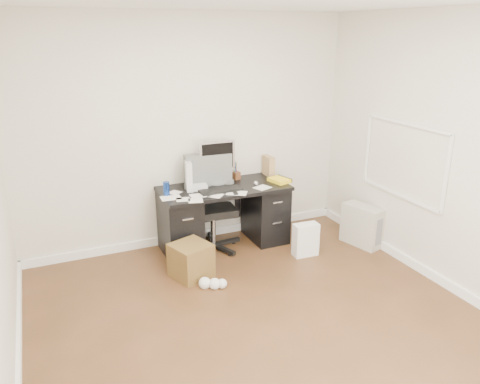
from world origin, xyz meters
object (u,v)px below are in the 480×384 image
object	(u,v)px
pc_tower	(362,225)
desk	(224,215)
lcd_monitor	(217,163)
wicker_basket	(191,260)
keyboard	(221,190)
office_chair	(213,204)

from	to	relation	value
pc_tower	desk	bearing A→B (deg)	142.40
lcd_monitor	wicker_basket	world-z (taller)	lcd_monitor
lcd_monitor	keyboard	bearing A→B (deg)	-100.12
desk	office_chair	bearing A→B (deg)	-172.67
wicker_basket	lcd_monitor	bearing A→B (deg)	49.69
desk	lcd_monitor	bearing A→B (deg)	107.66
lcd_monitor	keyboard	world-z (taller)	lcd_monitor
desk	office_chair	world-z (taller)	office_chair
keyboard	wicker_basket	world-z (taller)	keyboard
keyboard	wicker_basket	xyz separation A→B (m)	(-0.52, -0.43, -0.58)
lcd_monitor	pc_tower	world-z (taller)	lcd_monitor
pc_tower	lcd_monitor	bearing A→B (deg)	139.43
keyboard	office_chair	size ratio (longest dim) A/B	0.44
keyboard	office_chair	bearing A→B (deg)	116.63
pc_tower	wicker_basket	bearing A→B (deg)	162.90
desk	keyboard	xyz separation A→B (m)	(-0.09, -0.13, 0.36)
office_chair	desk	bearing A→B (deg)	12.77
keyboard	pc_tower	distance (m)	1.79
office_chair	pc_tower	bearing A→B (deg)	-14.87
pc_tower	office_chair	bearing A→B (deg)	144.83
pc_tower	wicker_basket	world-z (taller)	pc_tower
keyboard	pc_tower	size ratio (longest dim) A/B	1.00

